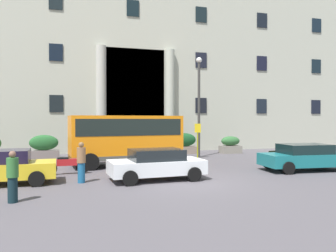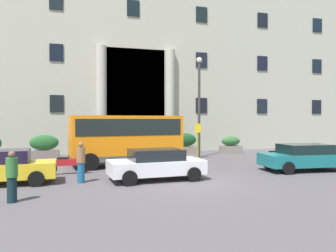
{
  "view_description": "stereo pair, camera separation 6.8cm",
  "coord_description": "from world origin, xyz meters",
  "px_view_note": "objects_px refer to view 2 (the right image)",
  "views": [
    {
      "loc": [
        -4.69,
        -13.43,
        2.64
      ],
      "look_at": [
        0.65,
        5.08,
        2.27
      ],
      "focal_mm": 35.51,
      "sensor_mm": 36.0,
      "label": 1
    },
    {
      "loc": [
        -4.63,
        -13.45,
        2.64
      ],
      "look_at": [
        0.65,
        5.08,
        2.27
      ],
      "focal_mm": 35.51,
      "sensor_mm": 36.0,
      "label": 2
    }
  ],
  "objects_px": {
    "lamppost_plaza_centre": "(199,99)",
    "scooter_by_planter": "(275,157)",
    "parked_sedan_far": "(305,157)",
    "bus_stop_sign": "(198,137)",
    "parked_compact_extra": "(156,164)",
    "motorcycle_near_kerb": "(66,165)",
    "hedge_planter_far_east": "(122,146)",
    "pedestrian_woman_with_bag": "(12,177)",
    "orange_minibus": "(126,136)",
    "hedge_planter_entrance_left": "(44,147)",
    "pedestrian_child_trailing": "(81,162)",
    "hedge_planter_entrance_right": "(185,144)",
    "hedge_planter_east": "(231,145)"
  },
  "relations": [
    {
      "from": "hedge_planter_entrance_right",
      "to": "pedestrian_child_trailing",
      "type": "height_order",
      "value": "pedestrian_child_trailing"
    },
    {
      "from": "hedge_planter_far_east",
      "to": "parked_compact_extra",
      "type": "bearing_deg",
      "value": -89.2
    },
    {
      "from": "hedge_planter_entrance_left",
      "to": "parked_compact_extra",
      "type": "xyz_separation_m",
      "value": [
        5.4,
        -9.93,
        -0.07
      ]
    },
    {
      "from": "scooter_by_planter",
      "to": "motorcycle_near_kerb",
      "type": "xyz_separation_m",
      "value": [
        -11.69,
        -0.18,
        0.01
      ]
    },
    {
      "from": "lamppost_plaza_centre",
      "to": "scooter_by_planter",
      "type": "bearing_deg",
      "value": -60.47
    },
    {
      "from": "parked_sedan_far",
      "to": "parked_compact_extra",
      "type": "xyz_separation_m",
      "value": [
        -8.02,
        -0.43,
        -0.01
      ]
    },
    {
      "from": "parked_sedan_far",
      "to": "hedge_planter_entrance_right",
      "type": "bearing_deg",
      "value": 112.52
    },
    {
      "from": "hedge_planter_far_east",
      "to": "pedestrian_child_trailing",
      "type": "distance_m",
      "value": 9.84
    },
    {
      "from": "bus_stop_sign",
      "to": "scooter_by_planter",
      "type": "relative_size",
      "value": 1.22
    },
    {
      "from": "hedge_planter_entrance_right",
      "to": "parked_sedan_far",
      "type": "height_order",
      "value": "hedge_planter_entrance_right"
    },
    {
      "from": "hedge_planter_entrance_right",
      "to": "orange_minibus",
      "type": "bearing_deg",
      "value": -135.17
    },
    {
      "from": "parked_compact_extra",
      "to": "motorcycle_near_kerb",
      "type": "xyz_separation_m",
      "value": [
        -3.83,
        2.62,
        -0.24
      ]
    },
    {
      "from": "hedge_planter_entrance_right",
      "to": "scooter_by_planter",
      "type": "distance_m",
      "value": 8.03
    },
    {
      "from": "hedge_planter_far_east",
      "to": "parked_compact_extra",
      "type": "height_order",
      "value": "hedge_planter_far_east"
    },
    {
      "from": "hedge_planter_east",
      "to": "hedge_planter_entrance_left",
      "type": "relative_size",
      "value": 0.81
    },
    {
      "from": "bus_stop_sign",
      "to": "pedestrian_woman_with_bag",
      "type": "bearing_deg",
      "value": -136.19
    },
    {
      "from": "lamppost_plaza_centre",
      "to": "pedestrian_child_trailing",
      "type": "bearing_deg",
      "value": -137.32
    },
    {
      "from": "hedge_planter_entrance_left",
      "to": "parked_sedan_far",
      "type": "xyz_separation_m",
      "value": [
        13.41,
        -9.49,
        -0.06
      ]
    },
    {
      "from": "hedge_planter_entrance_left",
      "to": "pedestrian_woman_with_bag",
      "type": "relative_size",
      "value": 1.2
    },
    {
      "from": "orange_minibus",
      "to": "hedge_planter_entrance_left",
      "type": "xyz_separation_m",
      "value": [
        -4.82,
        5.05,
        -0.93
      ]
    },
    {
      "from": "bus_stop_sign",
      "to": "scooter_by_planter",
      "type": "xyz_separation_m",
      "value": [
        3.21,
        -4.18,
        -1.02
      ]
    },
    {
      "from": "hedge_planter_east",
      "to": "lamppost_plaza_centre",
      "type": "xyz_separation_m",
      "value": [
        -3.35,
        -1.78,
        3.48
      ]
    },
    {
      "from": "hedge_planter_far_east",
      "to": "lamppost_plaza_centre",
      "type": "height_order",
      "value": "lamppost_plaza_centre"
    },
    {
      "from": "bus_stop_sign",
      "to": "pedestrian_woman_with_bag",
      "type": "relative_size",
      "value": 1.43
    },
    {
      "from": "orange_minibus",
      "to": "hedge_planter_east",
      "type": "height_order",
      "value": "orange_minibus"
    },
    {
      "from": "hedge_planter_entrance_left",
      "to": "hedge_planter_far_east",
      "type": "height_order",
      "value": "hedge_planter_far_east"
    },
    {
      "from": "motorcycle_near_kerb",
      "to": "hedge_planter_far_east",
      "type": "bearing_deg",
      "value": 58.11
    },
    {
      "from": "bus_stop_sign",
      "to": "scooter_by_planter",
      "type": "height_order",
      "value": "bus_stop_sign"
    },
    {
      "from": "hedge_planter_far_east",
      "to": "pedestrian_woman_with_bag",
      "type": "height_order",
      "value": "pedestrian_woman_with_bag"
    },
    {
      "from": "hedge_planter_entrance_left",
      "to": "motorcycle_near_kerb",
      "type": "xyz_separation_m",
      "value": [
        1.56,
        -7.3,
        -0.31
      ]
    },
    {
      "from": "lamppost_plaza_centre",
      "to": "hedge_planter_far_east",
      "type": "bearing_deg",
      "value": 161.07
    },
    {
      "from": "bus_stop_sign",
      "to": "hedge_planter_east",
      "type": "xyz_separation_m",
      "value": [
        3.75,
        2.56,
        -0.83
      ]
    },
    {
      "from": "bus_stop_sign",
      "to": "hedge_planter_entrance_left",
      "type": "bearing_deg",
      "value": 163.69
    },
    {
      "from": "hedge_planter_entrance_left",
      "to": "motorcycle_near_kerb",
      "type": "height_order",
      "value": "hedge_planter_entrance_left"
    },
    {
      "from": "hedge_planter_entrance_left",
      "to": "hedge_planter_entrance_right",
      "type": "bearing_deg",
      "value": 1.66
    },
    {
      "from": "parked_sedan_far",
      "to": "pedestrian_child_trailing",
      "type": "xyz_separation_m",
      "value": [
        -11.19,
        -0.24,
        0.15
      ]
    },
    {
      "from": "parked_sedan_far",
      "to": "bus_stop_sign",
      "type": "bearing_deg",
      "value": 121.56
    },
    {
      "from": "pedestrian_woman_with_bag",
      "to": "lamppost_plaza_centre",
      "type": "xyz_separation_m",
      "value": [
        10.4,
        10.38,
        3.29
      ]
    },
    {
      "from": "pedestrian_child_trailing",
      "to": "hedge_planter_entrance_left",
      "type": "bearing_deg",
      "value": 112.31
    },
    {
      "from": "hedge_planter_entrance_left",
      "to": "hedge_planter_far_east",
      "type": "distance_m",
      "value": 5.28
    },
    {
      "from": "motorcycle_near_kerb",
      "to": "pedestrian_child_trailing",
      "type": "height_order",
      "value": "pedestrian_child_trailing"
    },
    {
      "from": "parked_compact_extra",
      "to": "lamppost_plaza_centre",
      "type": "bearing_deg",
      "value": 53.38
    },
    {
      "from": "hedge_planter_entrance_left",
      "to": "parked_sedan_far",
      "type": "relative_size",
      "value": 0.43
    },
    {
      "from": "pedestrian_child_trailing",
      "to": "hedge_planter_entrance_right",
      "type": "bearing_deg",
      "value": 60.95
    },
    {
      "from": "orange_minibus",
      "to": "hedge_planter_entrance_right",
      "type": "xyz_separation_m",
      "value": [
        5.38,
        5.35,
        -0.93
      ]
    },
    {
      "from": "pedestrian_woman_with_bag",
      "to": "motorcycle_near_kerb",
      "type": "bearing_deg",
      "value": 77.91
    },
    {
      "from": "bus_stop_sign",
      "to": "lamppost_plaza_centre",
      "type": "xyz_separation_m",
      "value": [
        0.4,
        0.78,
        2.65
      ]
    },
    {
      "from": "hedge_planter_entrance_right",
      "to": "pedestrian_child_trailing",
      "type": "distance_m",
      "value": 12.81
    },
    {
      "from": "orange_minibus",
      "to": "lamppost_plaza_centre",
      "type": "bearing_deg",
      "value": 22.01
    },
    {
      "from": "bus_stop_sign",
      "to": "hedge_planter_east",
      "type": "relative_size",
      "value": 1.47
    }
  ]
}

